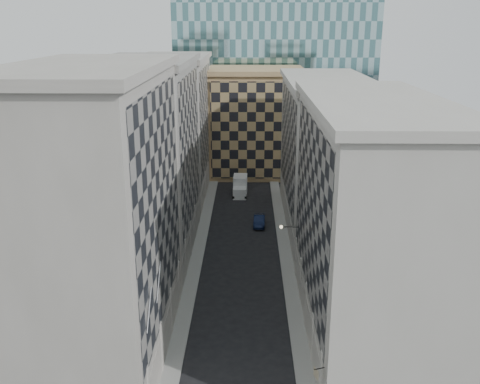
# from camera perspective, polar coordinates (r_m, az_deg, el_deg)

# --- Properties ---
(sidewalk_west) EXTENTS (1.50, 100.00, 0.15)m
(sidewalk_west) POSITION_cam_1_polar(r_m,az_deg,el_deg) (63.79, -4.59, -6.84)
(sidewalk_west) COLOR gray
(sidewalk_west) RESTS_ON ground
(sidewalk_east) EXTENTS (1.50, 100.00, 0.15)m
(sidewalk_east) POSITION_cam_1_polar(r_m,az_deg,el_deg) (63.67, 4.92, -6.90)
(sidewalk_east) COLOR gray
(sidewalk_east) RESTS_ON ground
(bldg_left_a) EXTENTS (10.80, 22.80, 23.70)m
(bldg_left_a) POSITION_cam_1_polar(r_m,az_deg,el_deg) (43.04, -14.83, -2.84)
(bldg_left_a) COLOR gray
(bldg_left_a) RESTS_ON ground
(bldg_left_b) EXTENTS (10.80, 22.80, 22.70)m
(bldg_left_b) POSITION_cam_1_polar(r_m,az_deg,el_deg) (63.70, -9.65, 3.66)
(bldg_left_b) COLOR gray
(bldg_left_b) RESTS_ON ground
(bldg_left_c) EXTENTS (10.80, 22.80, 21.70)m
(bldg_left_c) POSITION_cam_1_polar(r_m,az_deg,el_deg) (85.03, -7.01, 6.93)
(bldg_left_c) COLOR gray
(bldg_left_c) RESTS_ON ground
(bldg_right_a) EXTENTS (10.80, 26.80, 20.70)m
(bldg_right_a) POSITION_cam_1_polar(r_m,az_deg,el_deg) (46.83, 13.37, -3.01)
(bldg_right_a) COLOR #ACA79E
(bldg_right_a) RESTS_ON ground
(bldg_right_b) EXTENTS (10.80, 28.80, 19.70)m
(bldg_right_b) POSITION_cam_1_polar(r_m,az_deg,el_deg) (72.44, 8.96, 4.18)
(bldg_right_b) COLOR #ACA79E
(bldg_right_b) RESTS_ON ground
(tan_block) EXTENTS (16.80, 14.80, 18.80)m
(tan_block) POSITION_cam_1_polar(r_m,az_deg,el_deg) (97.18, 1.65, 7.56)
(tan_block) COLOR tan
(tan_block) RESTS_ON ground
(church_tower) EXTENTS (7.20, 7.20, 51.50)m
(church_tower) POSITION_cam_1_polar(r_m,az_deg,el_deg) (109.77, 0.55, 17.91)
(church_tower) COLOR #2D2723
(church_tower) RESTS_ON ground
(flagpoles_left) EXTENTS (0.10, 6.33, 2.33)m
(flagpoles_left) POSITION_cam_1_polar(r_m,az_deg,el_deg) (39.06, -9.15, -10.80)
(flagpoles_left) COLOR gray
(flagpoles_left) RESTS_ON ground
(bracket_lamp) EXTENTS (1.98, 0.36, 0.36)m
(bracket_lamp) POSITION_cam_1_polar(r_m,az_deg,el_deg) (55.71, 4.60, -3.73)
(bracket_lamp) COLOR black
(bracket_lamp) RESTS_ON ground
(box_truck) EXTENTS (2.29, 5.40, 2.94)m
(box_truck) POSITION_cam_1_polar(r_m,az_deg,el_deg) (85.63, 0.02, 0.55)
(box_truck) COLOR silver
(box_truck) RESTS_ON ground
(dark_car) EXTENTS (1.65, 4.34, 1.41)m
(dark_car) POSITION_cam_1_polar(r_m,az_deg,el_deg) (72.81, 2.06, -3.07)
(dark_car) COLOR #0F1937
(dark_car) RESTS_ON ground
(shop_sign) EXTENTS (0.75, 0.66, 0.75)m
(shop_sign) POSITION_cam_1_polar(r_m,az_deg,el_deg) (38.48, 8.14, -18.57)
(shop_sign) COLOR black
(shop_sign) RESTS_ON ground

